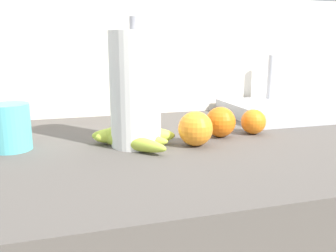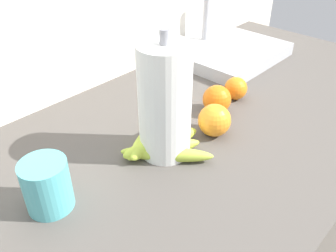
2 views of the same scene
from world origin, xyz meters
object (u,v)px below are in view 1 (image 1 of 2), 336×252
Objects in this scene: sink_basin at (287,109)px; mug at (10,127)px; banana_bunch at (130,137)px; paper_towel_roll at (135,90)px; orange_right at (253,122)px; orange_back_right at (195,129)px; orange_far_right at (220,122)px.

sink_basin is 3.58× the size of mug.
banana_bunch is at bearing -160.47° from sink_basin.
orange_right is at bearing 3.83° from paper_towel_roll.
orange_right is 0.81× the size of orange_back_right.
paper_towel_roll is 2.80× the size of mug.
orange_right is at bearing 18.67° from orange_back_right.
orange_far_right reaches higher than banana_bunch.
sink_basin is at bearing 11.34° from mug.
orange_right is 0.18× the size of sink_basin.
mug is (-0.82, -0.16, 0.03)m from sink_basin.
mug is at bearing 171.13° from paper_towel_roll.
paper_towel_roll is at bearing -33.91° from banana_bunch.
sink_basin is at bearing 30.98° from orange_back_right.
paper_towel_roll is at bearing 162.40° from orange_back_right.
sink_basin is at bearing 20.80° from paper_towel_roll.
orange_back_right is 0.16m from paper_towel_roll.
orange_far_right is 0.74× the size of mug.
orange_right is 0.33m from paper_towel_roll.
orange_back_right reaches higher than orange_far_right.
banana_bunch is at bearing -177.99° from orange_far_right.
orange_back_right is 0.42m from mug.
orange_far_right is at bearing 2.01° from banana_bunch.
banana_bunch is 2.69× the size of orange_far_right.
sink_basin is 0.84m from mug.
paper_towel_roll is 0.29m from mug.
orange_right is 0.85× the size of orange_far_right.
orange_far_right is (0.23, 0.01, 0.02)m from banana_bunch.
mug is (-0.28, 0.04, -0.08)m from paper_towel_roll.
sink_basin is (0.56, 0.20, 0.00)m from banana_bunch.
orange_right is at bearing -2.09° from mug.
paper_towel_roll is at bearing -8.87° from mug.
banana_bunch is 2.56× the size of orange_back_right.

